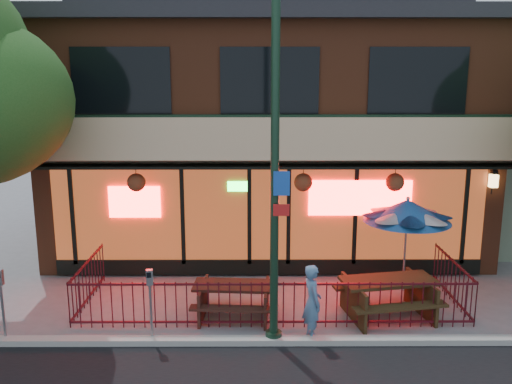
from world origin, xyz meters
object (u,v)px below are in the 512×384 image
Objects in this scene: parking_meter_near at (150,293)px; parking_meter_far at (1,293)px; pedestrian at (312,302)px; picnic_table_left at (235,295)px; street_light at (275,185)px; picnic_table_right at (388,292)px; patio_umbrella at (407,211)px.

parking_meter_far reaches higher than parking_meter_near.
pedestrian is 6.03m from parking_meter_far.
pedestrian reaches higher than picnic_table_left.
picnic_table_left is at bearing 13.84° from parking_meter_far.
street_light reaches higher than picnic_table_right.
picnic_table_right is 1.47× the size of pedestrian.
patio_umbrella is at bearing 20.02° from picnic_table_left.
parking_meter_far is at bearing -166.16° from picnic_table_left.
patio_umbrella is at bearing 24.55° from parking_meter_near.
parking_meter_near is 2.88m from parking_meter_far.
street_light is at bearing -0.03° from parking_meter_far.
parking_meter_far reaches higher than picnic_table_left.
street_light is at bearing -141.51° from patio_umbrella.
parking_meter_near is (-1.59, -1.10, 0.51)m from picnic_table_left.
street_light reaches higher than parking_meter_near.
patio_umbrella is (0.74, 1.47, 1.44)m from picnic_table_right.
street_light is 5.69m from parking_meter_far.
pedestrian reaches higher than parking_meter_near.
picnic_table_left is 1.86m from pedestrian.
parking_meter_near is at bearing -145.34° from picnic_table_left.
pedestrian is at bearing 9.81° from street_light.
patio_umbrella reaches higher than pedestrian.
picnic_table_right is (3.30, 0.00, 0.07)m from picnic_table_left.
street_light reaches higher than patio_umbrella.
patio_umbrella is 8.94m from parking_meter_far.
patio_umbrella reaches higher than picnic_table_right.
picnic_table_right is 5.03m from parking_meter_near.
pedestrian is 3.16m from parking_meter_near.
pedestrian is at bearing -135.42° from patio_umbrella.
picnic_table_right is 7.86m from parking_meter_far.
picnic_table_left is 2.00m from parking_meter_near.
picnic_table_right is at bearing 0.00° from picnic_table_left.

